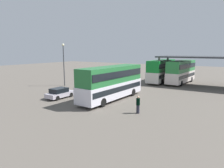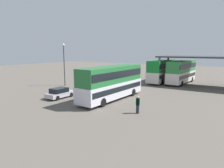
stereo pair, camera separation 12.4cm
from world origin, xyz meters
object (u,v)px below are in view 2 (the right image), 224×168
parked_hatchback (60,93)px  lamppost_tall (64,59)px  double_decker_main (112,81)px  double_decker_near_canopy (162,70)px  double_decker_mid_row (182,71)px  pedestrian_waiting (138,105)px

parked_hatchback → lamppost_tall: 10.27m
double_decker_main → lamppost_tall: (-12.56, 3.94, 2.36)m
double_decker_main → parked_hatchback: (-6.20, -3.07, -1.65)m
double_decker_near_canopy → double_decker_mid_row: double_decker_near_canopy is taller
parked_hatchback → pedestrian_waiting: bearing=-91.3°
lamppost_tall → pedestrian_waiting: lamppost_tall is taller
lamppost_tall → double_decker_main: bearing=-17.4°
double_decker_main → double_decker_near_canopy: (0.50, 17.49, 0.06)m
parked_hatchback → double_decker_main: bearing=-63.0°
double_decker_main → parked_hatchback: double_decker_main is taller
double_decker_main → double_decker_mid_row: bearing=-10.4°
lamppost_tall → double_decker_near_canopy: bearing=46.1°
double_decker_main → parked_hatchback: 7.11m
double_decker_mid_row → double_decker_main: bearing=171.3°
double_decker_mid_row → double_decker_near_canopy: bearing=101.3°
double_decker_near_canopy → pedestrian_waiting: size_ratio=5.92×
parked_hatchback → double_decker_near_canopy: size_ratio=0.37×
pedestrian_waiting → double_decker_near_canopy: bearing=-7.9°
lamppost_tall → pedestrian_waiting: bearing=-22.6°
double_decker_main → double_decker_mid_row: double_decker_mid_row is taller
lamppost_tall → pedestrian_waiting: size_ratio=4.17×
double_decker_near_canopy → lamppost_tall: bearing=135.9°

